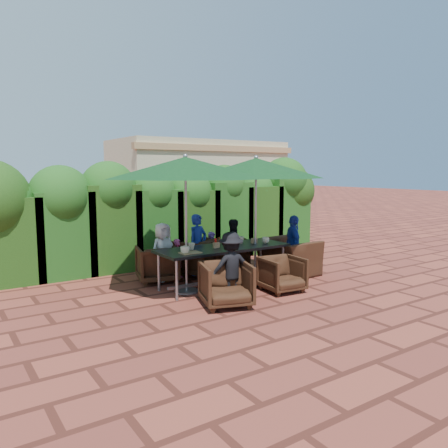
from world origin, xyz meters
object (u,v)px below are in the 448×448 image
chair_far_left (157,262)px  chair_near_left (226,282)px  chair_far_right (227,252)px  dining_table (224,251)px  umbrella_right (256,168)px  chair_near_right (282,272)px  chair_end_right (288,251)px  umbrella_left (185,168)px  chair_far_mid (197,255)px

chair_far_left → chair_near_left: size_ratio=0.99×
chair_far_right → dining_table: bearing=66.5°
umbrella_right → chair_near_left: size_ratio=3.26×
umbrella_right → chair_far_right: bearing=86.6°
chair_near_right → chair_end_right: chair_end_right is taller
umbrella_right → umbrella_left: bearing=176.4°
chair_far_mid → chair_far_right: bearing=154.1°
chair_far_right → chair_end_right: (0.86, -1.00, 0.09)m
chair_far_mid → chair_near_right: (0.65, -1.95, -0.07)m
chair_far_mid → umbrella_right: bearing=97.7°
chair_far_right → chair_near_right: (-0.10, -1.92, -0.05)m
umbrella_right → chair_near_left: (-1.36, -0.99, -1.82)m
chair_far_right → chair_end_right: chair_end_right is taller
dining_table → chair_near_left: bearing=-121.8°
umbrella_left → chair_far_right: umbrella_left is taller
dining_table → chair_far_mid: size_ratio=3.03×
chair_near_left → chair_end_right: (2.29, 1.07, 0.10)m
chair_far_mid → chair_near_left: size_ratio=1.07×
umbrella_left → chair_end_right: (2.41, -0.02, -1.72)m
dining_table → umbrella_right: umbrella_right is taller
chair_near_left → chair_end_right: size_ratio=0.70×
chair_far_mid → dining_table: bearing=65.0°
umbrella_left → chair_far_left: umbrella_left is taller
dining_table → chair_far_mid: chair_far_mid is taller
umbrella_right → chair_far_left: bearing=146.9°
dining_table → chair_near_right: (0.67, -0.91, -0.33)m
chair_near_right → chair_near_left: bearing=-167.8°
dining_table → umbrella_right: 1.69m
umbrella_right → chair_far_left: size_ratio=3.30×
chair_far_left → chair_end_right: chair_end_right is taller
umbrella_left → chair_end_right: umbrella_left is taller
umbrella_right → chair_far_right: (0.06, 1.08, -1.81)m
chair_far_left → chair_far_mid: chair_far_mid is taller
dining_table → chair_far_mid: 1.07m
chair_far_left → chair_near_left: 2.06m
umbrella_left → umbrella_right: 1.49m
chair_near_left → chair_near_right: size_ratio=1.12×
dining_table → chair_far_mid: bearing=89.1°
chair_far_left → chair_near_left: chair_near_left is taller
chair_far_right → chair_near_left: size_ratio=1.03×
chair_far_left → chair_far_right: bearing=-164.7°
umbrella_right → chair_far_left: (-1.61, 1.05, -1.82)m
chair_near_right → chair_end_right: bearing=49.4°
chair_near_right → dining_table: bearing=132.1°
chair_far_mid → chair_near_left: chair_far_mid is taller
dining_table → chair_near_left: size_ratio=3.24×
umbrella_left → chair_end_right: 2.96m
umbrella_left → chair_far_mid: bearing=51.8°
dining_table → chair_far_right: chair_far_right is taller
umbrella_right → chair_end_right: bearing=4.7°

